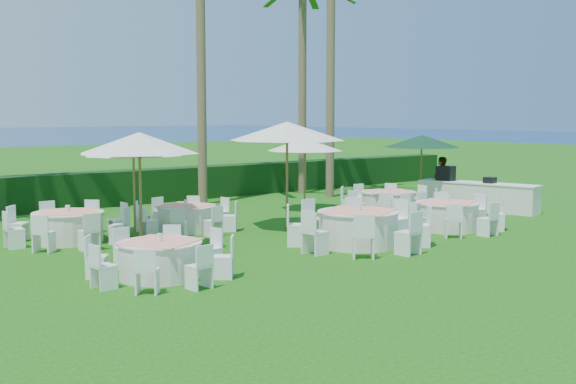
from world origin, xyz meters
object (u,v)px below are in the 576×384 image
banquet_table_f (388,202)px  umbrella_a (139,143)px  banquet_table_b (358,227)px  umbrella_d (305,145)px  banquet_table_d (68,226)px  staff_person (441,181)px  umbrella_b (287,131)px  buffet_table (477,195)px  umbrella_c (133,147)px  banquet_table_a (160,259)px  umbrella_green (422,141)px  banquet_table_c (447,215)px  banquet_table_e (186,217)px

banquet_table_f → umbrella_a: 9.29m
banquet_table_b → umbrella_d: bearing=61.3°
banquet_table_d → staff_person: size_ratio=1.79×
umbrella_d → umbrella_b: bearing=-137.3°
buffet_table → umbrella_c: bearing=168.2°
banquet_table_f → umbrella_c: size_ratio=1.17×
umbrella_c → buffet_table: (11.28, -2.35, -1.84)m
staff_person → banquet_table_a: bearing=6.8°
banquet_table_b → umbrella_green: 8.34m
banquet_table_a → umbrella_b: (5.66, 3.11, 2.33)m
banquet_table_c → umbrella_a: size_ratio=1.10×
umbrella_a → umbrella_c: umbrella_a is taller
banquet_table_c → banquet_table_d: size_ratio=1.00×
banquet_table_a → umbrella_c: size_ratio=1.12×
staff_person → buffet_table: bearing=79.6°
banquet_table_f → banquet_table_a: bearing=-161.5°
banquet_table_c → staff_person: staff_person is taller
staff_person → umbrella_c: bearing=-13.5°
umbrella_b → banquet_table_a: bearing=-151.3°
banquet_table_a → umbrella_c: umbrella_c is taller
banquet_table_e → banquet_table_a: bearing=-125.9°
umbrella_d → umbrella_green: bearing=-22.2°
banquet_table_e → staff_person: bearing=-4.7°
banquet_table_e → banquet_table_f: bearing=-11.2°
banquet_table_d → banquet_table_f: (9.81, -1.62, -0.01)m
banquet_table_c → umbrella_b: umbrella_b is taller
umbrella_c → umbrella_green: umbrella_c is taller
umbrella_green → buffet_table: umbrella_green is taller
umbrella_a → banquet_table_b: bearing=-29.8°
banquet_table_c → banquet_table_e: 7.18m
umbrella_b → banquet_table_d: bearing=161.6°
umbrella_a → banquet_table_e: bearing=40.3°
banquet_table_c → banquet_table_f: size_ratio=1.02×
umbrella_c → umbrella_d: 6.80m
umbrella_c → banquet_table_c: bearing=-31.0°
umbrella_b → umbrella_green: 6.87m
banquet_table_c → banquet_table_e: (-5.71, 4.36, -0.04)m
umbrella_green → staff_person: size_ratio=1.52×
banquet_table_a → staff_person: (13.12, 3.83, 0.47)m
banquet_table_c → umbrella_b: 4.98m
banquet_table_c → umbrella_b: size_ratio=0.97×
banquet_table_d → banquet_table_f: 9.94m
banquet_table_d → umbrella_d: umbrella_d is taller
banquet_table_b → umbrella_green: size_ratio=1.34×
banquet_table_d → umbrella_d: (8.38, 0.80, 1.78)m
banquet_table_a → umbrella_d: bearing=34.0°
banquet_table_a → buffet_table: (13.09, 2.28, 0.12)m
banquet_table_a → banquet_table_b: size_ratio=0.83×
banquet_table_a → buffet_table: bearing=9.9°
banquet_table_b → staff_person: (7.71, 3.80, 0.40)m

